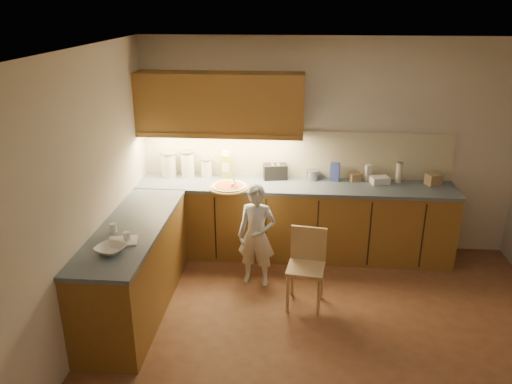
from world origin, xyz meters
TOP-DOWN VIEW (x-y plane):
  - room at (0.00, 0.00)m, footprint 4.54×4.50m
  - l_counter at (-0.92, 1.25)m, footprint 3.77×2.62m
  - backsplash at (-0.38, 1.99)m, footprint 3.75×0.02m
  - upper_cabinets at (-1.27, 1.82)m, footprint 1.95×0.36m
  - pizza_on_board at (-1.14, 1.50)m, footprint 0.46×0.46m
  - child at (-0.77, 0.98)m, footprint 0.46×0.33m
  - wooden_chair at (-0.23, 0.63)m, footprint 0.41×0.41m
  - mixing_bowl at (-1.95, -0.15)m, footprint 0.32×0.32m
  - canister_a at (-1.97, 1.88)m, footprint 0.16×0.16m
  - canister_b at (-1.93, 1.85)m, footprint 0.18×0.18m
  - canister_c at (-1.70, 1.88)m, footprint 0.17×0.17m
  - canister_d at (-1.47, 1.89)m, footprint 0.14×0.14m
  - oil_jug at (-1.23, 1.87)m, footprint 0.12×0.10m
  - toaster at (-0.62, 1.88)m, footprint 0.31×0.21m
  - steel_pot at (-0.17, 1.89)m, footprint 0.16×0.16m
  - blue_box at (0.10, 1.88)m, footprint 0.12×0.10m
  - card_box_a at (0.35, 1.89)m, footprint 0.16×0.13m
  - white_bottle at (0.50, 1.91)m, footprint 0.08×0.08m
  - flat_pack at (0.63, 1.82)m, footprint 0.24×0.19m
  - tall_jar at (0.86, 1.88)m, footprint 0.08×0.08m
  - card_box_b at (1.26, 1.83)m, footprint 0.21×0.19m
  - dough_cloth at (-1.91, 0.05)m, footprint 0.29×0.25m
  - spice_jar_a at (-2.07, 0.24)m, footprint 0.07×0.07m
  - spice_jar_b at (-1.88, 0.08)m, footprint 0.08×0.08m

SIDE VIEW (x-z plane):
  - l_counter at x=-0.92m, z-range 0.00..0.92m
  - wooden_chair at x=-0.23m, z-range 0.07..0.88m
  - child at x=-0.77m, z-range 0.00..1.15m
  - dough_cloth at x=-1.91m, z-range 0.92..0.94m
  - pizza_on_board at x=-1.14m, z-range 0.85..1.03m
  - mixing_bowl at x=-1.95m, z-range 0.92..0.98m
  - flat_pack at x=0.63m, z-range 0.92..1.00m
  - spice_jar_a at x=-2.07m, z-range 0.92..1.00m
  - spice_jar_b at x=-1.88m, z-range 0.92..1.01m
  - card_box_a at x=0.35m, z-range 0.92..1.01m
  - steel_pot at x=-0.17m, z-range 0.92..1.04m
  - card_box_b at x=1.26m, z-range 0.92..1.05m
  - toaster at x=-0.62m, z-range 0.92..1.10m
  - white_bottle at x=0.50m, z-range 0.92..1.11m
  - blue_box at x=0.10m, z-range 0.92..1.14m
  - canister_d at x=-1.47m, z-range 0.92..1.15m
  - tall_jar at x=0.86m, z-range 0.92..1.17m
  - oil_jug at x=-1.23m, z-range 0.91..1.24m
  - canister_b at x=-1.93m, z-range 0.92..1.23m
  - canister_a at x=-1.97m, z-range 0.92..1.24m
  - canister_c at x=-1.70m, z-range 0.92..1.24m
  - backsplash at x=-0.38m, z-range 0.92..1.50m
  - room at x=0.00m, z-range 0.37..2.99m
  - upper_cabinets at x=-1.27m, z-range 1.48..2.21m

